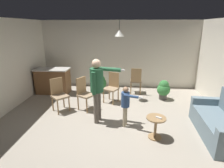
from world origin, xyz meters
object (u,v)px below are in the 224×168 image
at_px(dining_chair_near_wall, 59,93).
at_px(dining_chair_spare, 84,92).
at_px(side_table_by_couch, 156,125).
at_px(potted_plant_by_wall, 164,89).
at_px(person_adult, 97,84).
at_px(dining_chair_centre_back, 136,80).
at_px(potted_plant_corner, 101,83).
at_px(dining_chair_by_counter, 112,86).
at_px(spare_remote_on_table, 159,118).
at_px(couch_floral, 223,123).
at_px(kitchen_counter, 53,81).
at_px(person_child, 126,102).

height_order(dining_chair_near_wall, dining_chair_spare, same).
height_order(side_table_by_couch, potted_plant_by_wall, potted_plant_by_wall).
bearing_deg(person_adult, potted_plant_by_wall, 142.52).
xyz_separation_m(person_adult, dining_chair_centre_back, (1.08, 2.23, -0.51)).
xyz_separation_m(dining_chair_near_wall, potted_plant_corner, (1.00, 1.71, -0.17)).
relative_size(dining_chair_by_counter, spare_remote_on_table, 7.69).
xyz_separation_m(couch_floral, dining_chair_near_wall, (-4.25, 0.99, 0.21)).
distance_m(side_table_by_couch, spare_remote_on_table, 0.22).
xyz_separation_m(couch_floral, potted_plant_by_wall, (-0.95, 2.16, 0.05)).
distance_m(potted_plant_corner, spare_remote_on_table, 3.42).
bearing_deg(spare_remote_on_table, kitchen_counter, 142.50).
xyz_separation_m(side_table_by_couch, person_adult, (-1.43, 0.64, 0.73)).
bearing_deg(couch_floral, person_adult, 84.29).
relative_size(kitchen_counter, dining_chair_by_counter, 1.26).
bearing_deg(person_child, dining_chair_near_wall, -91.98).
bearing_deg(dining_chair_centre_back, spare_remote_on_table, -80.01).
relative_size(side_table_by_couch, dining_chair_spare, 0.52).
bearing_deg(person_adult, person_child, 89.20).
relative_size(person_adult, dining_chair_by_counter, 1.70).
bearing_deg(dining_chair_spare, person_adult, 66.90).
height_order(person_child, dining_chair_spare, person_child).
bearing_deg(potted_plant_by_wall, side_table_by_couch, -104.12).
bearing_deg(side_table_by_couch, person_child, 145.87).
xyz_separation_m(person_child, potted_plant_corner, (-1.00, 2.43, -0.29)).
bearing_deg(person_child, dining_chair_by_counter, -144.88).
bearing_deg(side_table_by_couch, couch_floral, 7.72).
bearing_deg(person_child, dining_chair_centre_back, -170.27).
bearing_deg(person_adult, spare_remote_on_table, 77.19).
bearing_deg(dining_chair_near_wall, kitchen_counter, -107.53).
bearing_deg(spare_remote_on_table, dining_chair_by_counter, 120.52).
bearing_deg(person_child, potted_plant_corner, -139.73).
distance_m(person_adult, potted_plant_corner, 2.38).
height_order(couch_floral, potted_plant_by_wall, couch_floral).
distance_m(potted_plant_by_wall, spare_remote_on_table, 2.48).
height_order(dining_chair_spare, potted_plant_by_wall, dining_chair_spare).
height_order(couch_floral, side_table_by_couch, couch_floral).
bearing_deg(dining_chair_centre_back, dining_chair_near_wall, -142.18).
relative_size(couch_floral, side_table_by_couch, 3.53).
xyz_separation_m(couch_floral, person_child, (-2.24, 0.26, 0.33)).
bearing_deg(potted_plant_corner, side_table_by_couch, -59.74).
bearing_deg(kitchen_counter, couch_floral, -26.02).
xyz_separation_m(person_adult, spare_remote_on_table, (1.47, -0.68, -0.52)).
height_order(person_adult, dining_chair_by_counter, person_adult).
distance_m(dining_chair_centre_back, potted_plant_corner, 1.36).
bearing_deg(couch_floral, dining_chair_by_counter, 58.83).
height_order(potted_plant_corner, potted_plant_by_wall, potted_plant_by_wall).
xyz_separation_m(kitchen_counter, dining_chair_near_wall, (0.80, -1.48, 0.07)).
height_order(kitchen_counter, side_table_by_couch, kitchen_counter).
bearing_deg(potted_plant_corner, kitchen_counter, -172.71).
bearing_deg(dining_chair_spare, potted_plant_by_wall, 141.80).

